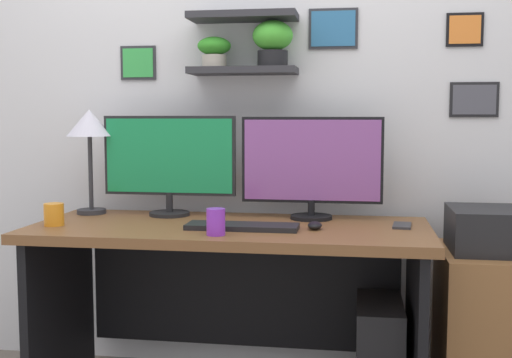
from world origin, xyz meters
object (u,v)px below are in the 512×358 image
Objects in this scene: pen_cup at (216,222)px; drawer_cabinet at (495,333)px; computer_tower_right at (379,358)px; monitor_right at (312,165)px; computer_mouse at (315,225)px; desk_lamp at (90,130)px; coffee_mug at (54,214)px; printer at (499,230)px; desk at (233,273)px; cell_phone at (402,226)px; keyboard at (242,226)px; monitor_left at (169,161)px.

pen_cup reaches higher than drawer_cabinet.
pen_cup is 0.15× the size of drawer_cabinet.
monitor_right is at bearing 143.71° from computer_tower_right.
computer_mouse is 0.14× the size of drawer_cabinet.
computer_tower_right is at bearing -9.03° from desk_lamp.
desk_lamp is at bearing 86.52° from coffee_mug.
printer is 0.83× the size of computer_tower_right.
monitor_right reaches higher than computer_tower_right.
computer_mouse is 0.60m from computer_tower_right.
cell_phone is at bearing 1.22° from desk.
cell_phone is at bearing 22.92° from pen_cup.
monitor_right is 1.32× the size of computer_tower_right.
keyboard is (-0.25, -0.30, -0.22)m from monitor_right.
monitor_left is 0.55m from coffee_mug.
desk_lamp is 5.23× the size of coffee_mug.
printer is at bearing 7.22° from cell_phone.
computer_tower_right is at bearing 5.36° from coffee_mug.
desk_lamp is at bearing 167.24° from desk.
pen_cup is at bearing -164.14° from drawer_cabinet.
monitor_left is 1.26× the size of desk_lamp.
desk_lamp reaches higher than drawer_cabinet.
desk is 3.52× the size of computer_tower_right.
monitor_right is (0.63, 0.00, -0.01)m from monitor_left.
cell_phone is (1.00, -0.15, -0.24)m from monitor_left.
printer is at bearing -4.26° from desk_lamp.
computer_mouse is at bearing -169.93° from computer_tower_right.
cell_phone is 0.54m from computer_tower_right.
computer_tower_right is (0.26, 0.05, -0.54)m from computer_mouse.
coffee_mug is at bearing -161.74° from monitor_right.
monitor_right reaches higher than desk.
monitor_right reaches higher than coffee_mug.
desk is 0.58m from monitor_left.
computer_mouse is 1.00× the size of coffee_mug.
desk is at bearing 13.83° from coffee_mug.
drawer_cabinet is (1.07, 0.30, -0.47)m from pen_cup.
desk is at bearing -178.69° from printer.
coffee_mug is (-0.70, -0.17, 0.26)m from desk.
monitor_left is 0.63m from monitor_right.
desk_lamp reaches higher than keyboard.
computer_mouse is at bearing -156.28° from cell_phone.
monitor_left reaches higher than computer_tower_right.
pen_cup is (-0.32, -0.44, -0.18)m from monitor_right.
desk_lamp is 1.24× the size of printer.
pen_cup is at bearing -152.65° from computer_mouse.
desk_lamp is 0.71× the size of drawer_cabinet.
drawer_cabinet is (0.37, 0.01, -0.42)m from cell_phone.
printer is at bearing 6.37° from coffee_mug.
desk_lamp reaches higher than desk.
computer_mouse reaches higher than cell_phone.
pen_cup is (0.31, -0.44, -0.19)m from monitor_left.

